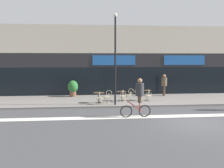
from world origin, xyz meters
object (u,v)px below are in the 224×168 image
(planter_pot, at_px, (73,88))
(cyclist_1, at_px, (139,94))
(cafe_chair_0_side, at_px, (108,96))
(cafe_chair_2_side, at_px, (139,94))
(cafe_chair_0_near, at_px, (99,97))
(lamp_post, at_px, (115,53))
(bistro_table_0, at_px, (99,95))
(bistro_table_2, at_px, (147,93))
(cafe_chair_2_near, at_px, (149,95))
(cafe_chair_1_near, at_px, (123,95))
(pedestrian_near_end, at_px, (164,83))
(cafe_chair_1_side, at_px, (130,94))
(bistro_table_1, at_px, (121,94))

(planter_pot, height_order, cyclist_1, cyclist_1)
(cafe_chair_0_side, relative_size, cafe_chair_2_side, 1.00)
(cafe_chair_0_near, bearing_deg, lamp_post, -104.58)
(bistro_table_0, xyz_separation_m, planter_pot, (-1.99, 3.41, 0.20))
(cafe_chair_0_side, bearing_deg, bistro_table_2, -164.85)
(cafe_chair_2_near, bearing_deg, planter_pot, 65.60)
(cafe_chair_2_near, distance_m, cyclist_1, 4.72)
(cafe_chair_1_near, height_order, cafe_chair_2_near, same)
(bistro_table_0, bearing_deg, cafe_chair_0_side, -0.15)
(bistro_table_2, bearing_deg, bistro_table_0, -168.42)
(cafe_chair_0_side, distance_m, cafe_chair_2_side, 2.51)
(pedestrian_near_end, bearing_deg, cafe_chair_1_near, 43.41)
(bistro_table_2, distance_m, cafe_chair_2_side, 0.63)
(bistro_table_0, bearing_deg, cafe_chair_1_side, 18.86)
(cyclist_1, relative_size, pedestrian_near_end, 1.20)
(cafe_chair_2_near, relative_size, planter_pot, 0.68)
(bistro_table_1, xyz_separation_m, cafe_chair_0_near, (-1.72, -1.43, 0.01))
(bistro_table_0, distance_m, pedestrian_near_end, 6.51)
(cafe_chair_2_side, height_order, lamp_post, lamp_post)
(pedestrian_near_end, bearing_deg, bistro_table_0, 35.58)
(bistro_table_1, xyz_separation_m, cafe_chair_1_side, (0.63, -0.00, 0.01))
(cafe_chair_1_near, height_order, cafe_chair_1_side, same)
(cafe_chair_2_near, height_order, cyclist_1, cyclist_1)
(cafe_chair_2_side, bearing_deg, cafe_chair_1_near, -160.38)
(lamp_post, bearing_deg, cafe_chair_1_side, 52.55)
(cafe_chair_2_near, relative_size, lamp_post, 0.15)
(cafe_chair_0_side, distance_m, pedestrian_near_end, 5.97)
(cyclist_1, distance_m, pedestrian_near_end, 8.23)
(cafe_chair_0_near, bearing_deg, cafe_chair_0_side, -46.56)
(pedestrian_near_end, bearing_deg, cafe_chair_2_side, 48.42)
(cafe_chair_0_side, relative_size, lamp_post, 0.15)
(cafe_chair_2_side, relative_size, pedestrian_near_end, 0.50)
(cafe_chair_0_near, distance_m, cyclist_1, 4.19)
(bistro_table_1, relative_size, cafe_chair_1_side, 0.81)
(lamp_post, xyz_separation_m, pedestrian_near_end, (4.63, 3.97, -2.40))
(cafe_chair_2_near, bearing_deg, bistro_table_0, 97.85)
(cafe_chair_1_side, xyz_separation_m, cafe_chair_2_side, (0.67, -0.06, 0.00))
(cafe_chair_0_side, xyz_separation_m, cafe_chair_1_side, (1.73, 0.80, 0.00))
(cafe_chair_1_side, height_order, pedestrian_near_end, pedestrian_near_end)
(planter_pot, height_order, pedestrian_near_end, pedestrian_near_end)
(bistro_table_2, relative_size, planter_pot, 0.58)
(cafe_chair_2_near, bearing_deg, cafe_chair_2_side, 50.81)
(bistro_table_0, xyz_separation_m, pedestrian_near_end, (5.70, 3.09, 0.54))
(bistro_table_1, bearing_deg, cafe_chair_2_side, -2.77)
(lamp_post, bearing_deg, planter_pot, 125.49)
(cafe_chair_2_side, bearing_deg, bistro_table_0, -170.16)
(cafe_chair_0_side, height_order, planter_pot, planter_pot)
(cafe_chair_2_near, distance_m, planter_pot, 6.52)
(cafe_chair_1_side, bearing_deg, planter_pot, -29.59)
(bistro_table_2, height_order, cafe_chair_2_near, cafe_chair_2_near)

